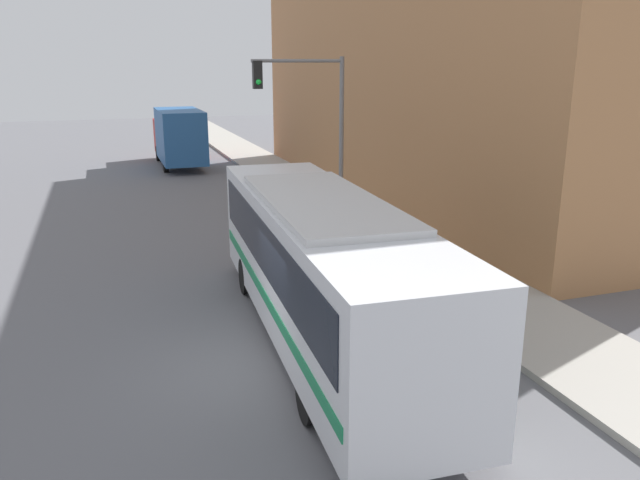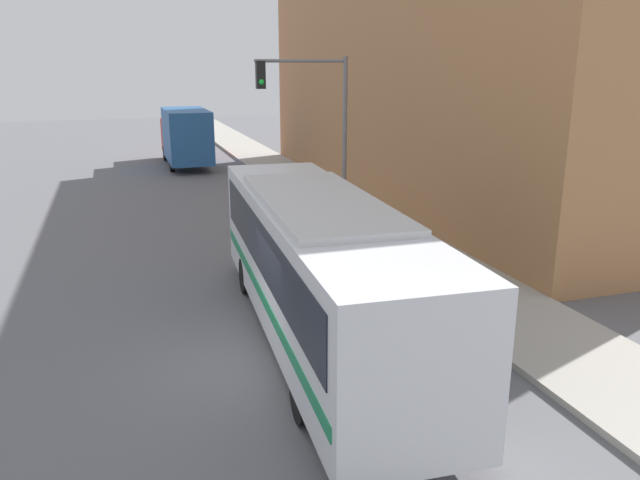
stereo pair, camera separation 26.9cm
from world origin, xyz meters
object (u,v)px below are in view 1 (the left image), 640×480
city_bus (322,261)px  parking_meter (345,201)px  delivery_truck (179,136)px  traffic_light_pole (313,112)px  fire_hydrant (388,244)px

city_bus → parking_meter: (3.79, 8.35, -0.71)m
city_bus → parking_meter: 9.19m
delivery_truck → parking_meter: bearing=-77.2°
delivery_truck → parking_meter: delivery_truck is taller
city_bus → traffic_light_pole: 9.89m
delivery_truck → traffic_light_pole: bearing=-79.7°
delivery_truck → parking_meter: 17.04m
fire_hydrant → parking_meter: (-0.00, 3.59, 0.60)m
delivery_truck → parking_meter: (3.78, -16.60, -0.67)m
fire_hydrant → traffic_light_pole: (-0.91, 4.42, 3.62)m
city_bus → delivery_truck: (0.01, 24.95, -0.04)m
delivery_truck → fire_hydrant: delivery_truck is taller
traffic_light_pole → parking_meter: bearing=-42.4°
traffic_light_pole → parking_meter: 3.26m
city_bus → fire_hydrant: 6.23m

